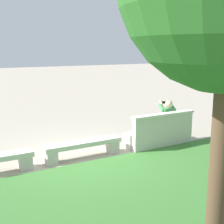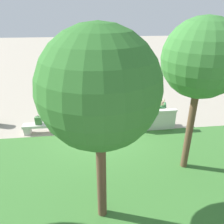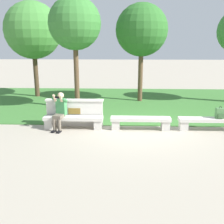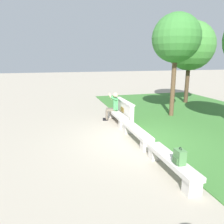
{
  "view_description": "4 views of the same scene",
  "coord_description": "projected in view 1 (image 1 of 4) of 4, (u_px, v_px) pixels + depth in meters",
  "views": [
    {
      "loc": [
        3.24,
        7.2,
        2.86
      ],
      "look_at": [
        -1.26,
        -0.65,
        0.99
      ],
      "focal_mm": 50.0,
      "sensor_mm": 36.0,
      "label": 1
    },
    {
      "loc": [
        0.51,
        8.95,
        5.08
      ],
      "look_at": [
        -0.55,
        -0.01,
        0.87
      ],
      "focal_mm": 35.0,
      "sensor_mm": 36.0,
      "label": 2
    },
    {
      "loc": [
        -0.67,
        -8.95,
        3.02
      ],
      "look_at": [
        -1.0,
        -0.37,
        0.73
      ],
      "focal_mm": 42.0,
      "sensor_mm": 36.0,
      "label": 3
    },
    {
      "loc": [
        6.92,
        -2.82,
        2.91
      ],
      "look_at": [
        -0.84,
        -0.68,
        0.91
      ],
      "focal_mm": 35.0,
      "sensor_mm": 36.0,
      "label": 4
    }
  ],
  "objects": [
    {
      "name": "bench_main",
      "position": [
        156.0,
        134.0,
        9.38
      ],
      "size": [
        2.13,
        0.4,
        0.45
      ],
      "color": "beige",
      "rests_on": "ground"
    },
    {
      "name": "backrest_wall_with_plaque",
      "position": [
        163.0,
        130.0,
        9.05
      ],
      "size": [
        2.12,
        0.24,
        1.01
      ],
      "color": "beige",
      "rests_on": "ground"
    },
    {
      "name": "ground_plane",
      "position": [
        83.0,
        158.0,
        8.27
      ],
      "size": [
        80.0,
        80.0,
        0.0
      ],
      "primitive_type": "plane",
      "color": "#A89E8C"
    },
    {
      "name": "person_photographer",
      "position": [
        166.0,
        118.0,
        9.58
      ],
      "size": [
        0.52,
        0.77,
        1.32
      ],
      "color": "black",
      "rests_on": "ground"
    },
    {
      "name": "bench_near",
      "position": [
        83.0,
        147.0,
        8.21
      ],
      "size": [
        2.13,
        0.4,
        0.45
      ],
      "color": "beige",
      "rests_on": "ground"
    }
  ]
}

